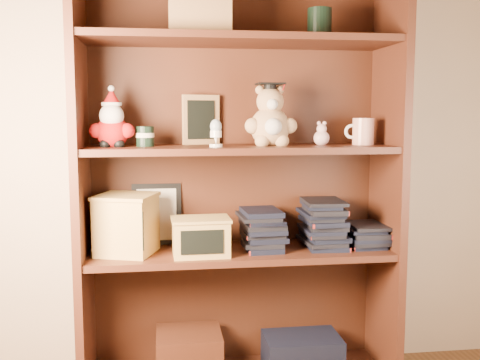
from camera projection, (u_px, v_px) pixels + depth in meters
The scene contains 16 objects.
bookcase at pixel (238, 189), 2.18m from camera, with size 1.20×0.35×1.60m.
shelf_lower at pixel (240, 253), 2.16m from camera, with size 1.14×0.33×0.02m.
shelf_upper at pixel (240, 149), 2.11m from camera, with size 1.14×0.33×0.02m.
santa_plush at pixel (112, 124), 2.03m from camera, with size 0.16×0.12×0.23m.
teachers_tin at pixel (145, 136), 2.06m from camera, with size 0.07×0.07×0.07m.
chalkboard_plaque at pixel (201, 121), 2.19m from camera, with size 0.15×0.10×0.19m.
egg_cup at pixel (216, 132), 2.01m from camera, with size 0.05×0.05×0.10m.
grad_teddy_bear at pixel (270, 121), 2.11m from camera, with size 0.20×0.17×0.24m.
pink_figurine at pixel (321, 136), 2.15m from camera, with size 0.06×0.06×0.09m.
teacher_mug at pixel (363, 131), 2.17m from camera, with size 0.12×0.08×0.10m.
certificate_frame at pixel (157, 214), 2.23m from camera, with size 0.19×0.05×0.24m.
treats_box at pixel (127, 224), 2.08m from camera, with size 0.26×0.26×0.22m.
pencils_box at pixel (201, 236), 2.06m from camera, with size 0.22×0.16×0.14m.
book_stack_left at pixel (261, 231), 2.16m from camera, with size 0.14×0.20×0.14m.
book_stack_mid at pixel (323, 223), 2.19m from camera, with size 0.14×0.20×0.19m.
book_stack_right at pixel (365, 234), 2.22m from camera, with size 0.14×0.20×0.10m.
Camera 1 is at (-0.26, -0.78, 1.07)m, focal length 42.00 mm.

